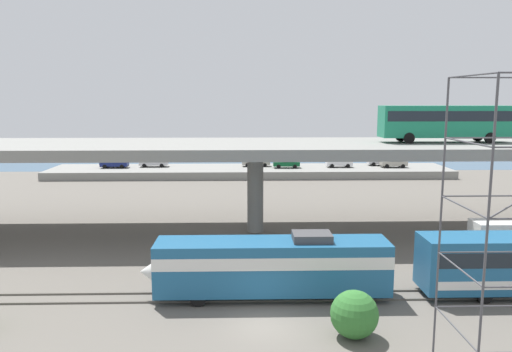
{
  "coord_description": "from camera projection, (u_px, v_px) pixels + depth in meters",
  "views": [
    {
      "loc": [
        -1.15,
        -26.3,
        12.48
      ],
      "look_at": [
        0.18,
        24.46,
        4.61
      ],
      "focal_mm": 35.35,
      "sensor_mm": 36.0,
      "label": 1
    }
  ],
  "objects": [
    {
      "name": "parked_car_0",
      "position": [
        380.0,
        161.0,
        84.71
      ],
      "size": [
        4.04,
        1.94,
        1.5
      ],
      "rotation": [
        0.0,
        0.0,
        3.14
      ],
      "color": "#B7B7BC",
      "rests_on": "pier_parking_lot"
    },
    {
      "name": "parked_car_4",
      "position": [
        339.0,
        162.0,
        82.5
      ],
      "size": [
        4.19,
        1.92,
        1.5
      ],
      "rotation": [
        0.0,
        0.0,
        3.14
      ],
      "color": "silver",
      "rests_on": "pier_parking_lot"
    },
    {
      "name": "shrub_right",
      "position": [
        354.0,
        314.0,
        26.37
      ],
      "size": [
        2.54,
        2.54,
        2.54
      ],
      "primitive_type": "sphere",
      "color": "#31722F",
      "rests_on": "ground_plane"
    },
    {
      "name": "pier_parking_lot",
      "position": [
        250.0,
        171.0,
        82.15
      ],
      "size": [
        64.4,
        10.42,
        1.26
      ],
      "primitive_type": "cube",
      "color": "gray",
      "rests_on": "ground_plane"
    },
    {
      "name": "parked_car_5",
      "position": [
        114.0,
        162.0,
        83.7
      ],
      "size": [
        4.37,
        1.89,
        1.5
      ],
      "rotation": [
        0.0,
        0.0,
        3.14
      ],
      "color": "#9E998C",
      "rests_on": "pier_parking_lot"
    },
    {
      "name": "ground_plane",
      "position": [
        264.0,
        325.0,
        27.92
      ],
      "size": [
        260.0,
        260.0,
        0.0
      ],
      "primitive_type": "plane",
      "color": "#605B54"
    },
    {
      "name": "train_locomotive",
      "position": [
        261.0,
        264.0,
        31.53
      ],
      "size": [
        15.54,
        3.04,
        4.18
      ],
      "rotation": [
        0.0,
        0.0,
        3.14
      ],
      "color": "#1E5984",
      "rests_on": "ground_plane"
    },
    {
      "name": "parked_car_1",
      "position": [
        115.0,
        163.0,
        81.59
      ],
      "size": [
        4.38,
        1.83,
        1.5
      ],
      "rotation": [
        0.0,
        0.0,
        3.14
      ],
      "color": "navy",
      "rests_on": "pier_parking_lot"
    },
    {
      "name": "rail_strip_far",
      "position": [
        261.0,
        292.0,
        32.58
      ],
      "size": [
        110.0,
        0.12,
        0.12
      ],
      "primitive_type": "cube",
      "color": "#59544C",
      "rests_on": "ground_plane"
    },
    {
      "name": "highway_overpass",
      "position": [
        255.0,
        150.0,
        46.49
      ],
      "size": [
        96.0,
        12.9,
        8.38
      ],
      "color": "gray",
      "rests_on": "ground_plane"
    },
    {
      "name": "rail_strip_near",
      "position": [
        262.0,
        301.0,
        31.14
      ],
      "size": [
        110.0,
        0.12,
        0.12
      ],
      "primitive_type": "cube",
      "color": "#59544C",
      "rests_on": "ground_plane"
    },
    {
      "name": "harbor_water",
      "position": [
        248.0,
        159.0,
        104.97
      ],
      "size": [
        140.0,
        36.0,
        0.01
      ],
      "primitive_type": "cube",
      "color": "#385B7A",
      "rests_on": "ground_plane"
    },
    {
      "name": "parked_car_6",
      "position": [
        153.0,
        162.0,
        82.92
      ],
      "size": [
        4.59,
        1.97,
        1.5
      ],
      "color": "#B7B7BC",
      "rests_on": "pier_parking_lot"
    },
    {
      "name": "parked_car_7",
      "position": [
        256.0,
        162.0,
        83.51
      ],
      "size": [
        4.62,
        1.83,
        1.5
      ],
      "color": "#9E998C",
      "rests_on": "pier_parking_lot"
    },
    {
      "name": "transit_bus_on_overpass",
      "position": [
        445.0,
        120.0,
        46.65
      ],
      "size": [
        12.0,
        2.68,
        3.4
      ],
      "rotation": [
        0.0,
        0.0,
        3.14
      ],
      "color": "#197A56",
      "rests_on": "highway_overpass"
    },
    {
      "name": "parked_car_3",
      "position": [
        394.0,
        163.0,
        82.26
      ],
      "size": [
        4.2,
        1.98,
        1.5
      ],
      "rotation": [
        0.0,
        0.0,
        3.14
      ],
      "color": "#9E998C",
      "rests_on": "pier_parking_lot"
    },
    {
      "name": "parked_car_2",
      "position": [
        287.0,
        163.0,
        81.64
      ],
      "size": [
        4.25,
        1.84,
        1.5
      ],
      "rotation": [
        0.0,
        0.0,
        3.14
      ],
      "color": "#0C4C26",
      "rests_on": "pier_parking_lot"
    }
  ]
}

